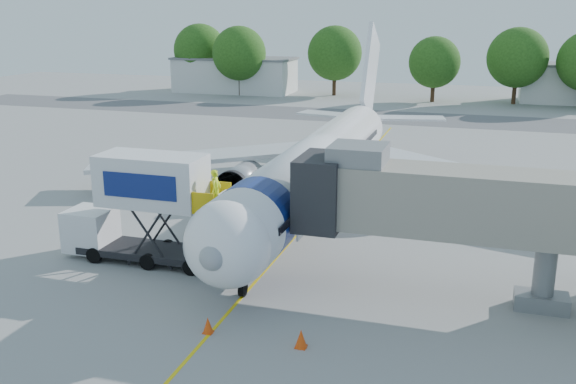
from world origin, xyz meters
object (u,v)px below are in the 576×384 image
(aircraft, at_px, (320,164))
(ground_tug, at_px, (196,371))
(jet_bridge, at_px, (438,202))
(catering_hiloader, at_px, (142,208))

(aircraft, height_order, ground_tug, aircraft)
(jet_bridge, relative_size, catering_hiloader, 1.64)
(catering_hiloader, bearing_deg, jet_bridge, 0.01)
(jet_bridge, xyz_separation_m, ground_tug, (-6.80, -9.88, -3.57))
(aircraft, distance_m, catering_hiloader, 12.77)
(catering_hiloader, relative_size, ground_tug, 2.07)
(aircraft, relative_size, jet_bridge, 2.71)
(jet_bridge, distance_m, ground_tug, 12.52)
(aircraft, xyz_separation_m, ground_tug, (1.19, -21.00, -2.18))
(catering_hiloader, distance_m, ground_tug, 12.53)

